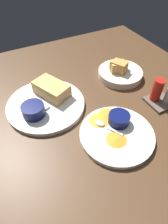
# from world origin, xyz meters

# --- Properties ---
(ground_plane) EXTENTS (1.10, 1.10, 0.03)m
(ground_plane) POSITION_xyz_m (0.00, 0.00, -0.01)
(ground_plane) COLOR #4C331E
(plate_sandwich_main) EXTENTS (0.28, 0.28, 0.02)m
(plate_sandwich_main) POSITION_xyz_m (-0.08, -0.13, 0.01)
(plate_sandwich_main) COLOR white
(plate_sandwich_main) RESTS_ON ground_plane
(sandwich_half_near) EXTENTS (0.15, 0.12, 0.05)m
(sandwich_half_near) POSITION_xyz_m (-0.11, -0.09, 0.04)
(sandwich_half_near) COLOR tan
(sandwich_half_near) RESTS_ON plate_sandwich_main
(ramekin_dark_sauce) EXTENTS (0.08, 0.08, 0.04)m
(ramekin_dark_sauce) POSITION_xyz_m (-0.04, -0.18, 0.04)
(ramekin_dark_sauce) COLOR #0C144C
(ramekin_dark_sauce) RESTS_ON plate_sandwich_main
(spoon_by_dark_ramekin) EXTENTS (0.04, 0.10, 0.01)m
(spoon_by_dark_ramekin) POSITION_xyz_m (-0.05, -0.12, 0.02)
(spoon_by_dark_ramekin) COLOR silver
(spoon_by_dark_ramekin) RESTS_ON plate_sandwich_main
(plate_chips_companion) EXTENTS (0.23, 0.23, 0.02)m
(plate_chips_companion) POSITION_xyz_m (0.15, 0.02, 0.01)
(plate_chips_companion) COLOR white
(plate_chips_companion) RESTS_ON ground_plane
(ramekin_light_gravy) EXTENTS (0.07, 0.07, 0.03)m
(ramekin_light_gravy) POSITION_xyz_m (0.12, 0.05, 0.03)
(ramekin_light_gravy) COLOR #0C144C
(ramekin_light_gravy) RESTS_ON plate_chips_companion
(spoon_by_gravy_ramekin) EXTENTS (0.09, 0.06, 0.01)m
(spoon_by_gravy_ramekin) POSITION_xyz_m (0.11, 0.00, 0.02)
(spoon_by_gravy_ramekin) COLOR silver
(spoon_by_gravy_ramekin) RESTS_ON plate_chips_companion
(plantain_chip_scatter) EXTENTS (0.19, 0.12, 0.01)m
(plantain_chip_scatter) POSITION_xyz_m (0.11, 0.02, 0.02)
(plantain_chip_scatter) COLOR orange
(plantain_chip_scatter) RESTS_ON plate_chips_companion
(bread_basket_rear) EXTENTS (0.19, 0.19, 0.07)m
(bread_basket_rear) POSITION_xyz_m (-0.11, 0.21, 0.02)
(bread_basket_rear) COLOR silver
(bread_basket_rear) RESTS_ON ground_plane
(condiment_caddy) EXTENTS (0.09, 0.09, 0.10)m
(condiment_caddy) POSITION_xyz_m (0.09, 0.25, 0.03)
(condiment_caddy) COLOR brown
(condiment_caddy) RESTS_ON ground_plane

